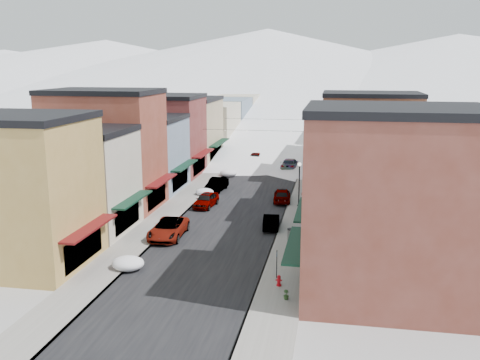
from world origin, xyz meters
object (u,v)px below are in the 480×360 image
at_px(streetlamp_near, 299,179).
at_px(car_white_suv, 168,228).
at_px(fire_hydrant, 279,281).
at_px(car_green_sedan, 271,221).
at_px(trash_can, 291,234).
at_px(car_dark_hatch, 217,185).
at_px(car_silver_sedan, 206,200).

bearing_deg(streetlamp_near, car_white_suv, -130.94).
bearing_deg(fire_hydrant, car_white_suv, 139.94).
relative_size(car_white_suv, streetlamp_near, 1.23).
bearing_deg(streetlamp_near, car_green_sedan, -104.10).
relative_size(car_green_sedan, trash_can, 3.94).
distance_m(car_white_suv, car_green_sedan, 9.62).
bearing_deg(fire_hydrant, car_green_sedan, 99.31).
bearing_deg(trash_can, fire_hydrant, -89.70).
xyz_separation_m(car_dark_hatch, streetlamp_near, (10.29, -5.70, 2.34)).
bearing_deg(car_white_suv, streetlamp_near, 47.00).
bearing_deg(car_green_sedan, fire_hydrant, 94.32).
xyz_separation_m(car_green_sedan, streetlamp_near, (1.98, 7.88, 2.45)).
bearing_deg(car_green_sedan, car_dark_hatch, -63.54).
relative_size(car_silver_sedan, trash_can, 4.33).
height_order(car_silver_sedan, trash_can, car_silver_sedan).
distance_m(car_silver_sedan, streetlamp_near, 10.19).
height_order(fire_hydrant, trash_can, trash_can).
bearing_deg(car_silver_sedan, car_dark_hatch, 99.49).
distance_m(car_silver_sedan, car_green_sedan, 10.01).
bearing_deg(car_silver_sedan, fire_hydrant, -57.55).
xyz_separation_m(car_white_suv, car_dark_hatch, (0.29, 17.90, -0.03)).
relative_size(car_silver_sedan, car_dark_hatch, 0.95).
height_order(car_silver_sedan, fire_hydrant, car_silver_sedan).
bearing_deg(trash_can, car_dark_hatch, 121.26).
bearing_deg(car_white_suv, car_silver_sedan, 83.61).
xyz_separation_m(car_silver_sedan, trash_can, (9.94, -9.90, -0.09)).
height_order(car_green_sedan, trash_can, car_green_sedan).
relative_size(car_white_suv, fire_hydrant, 7.57).
relative_size(car_dark_hatch, streetlamp_near, 1.01).
bearing_deg(car_green_sedan, car_white_suv, 21.65).
bearing_deg(fire_hydrant, car_silver_sedan, 116.94).
height_order(car_white_suv, car_silver_sedan, car_white_suv).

